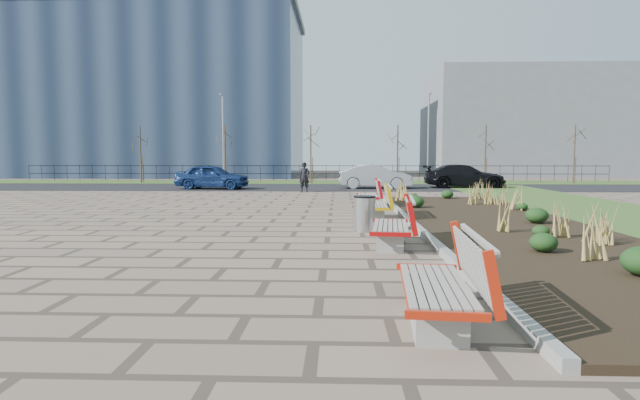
{
  "coord_description": "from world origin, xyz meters",
  "views": [
    {
      "loc": [
        1.91,
        -8.22,
        1.88
      ],
      "look_at": [
        1.5,
        3.0,
        0.9
      ],
      "focal_mm": 28.0,
      "sensor_mm": 36.0,
      "label": 1
    }
  ],
  "objects_px": {
    "bench_c": "(375,203)",
    "car_silver": "(375,176)",
    "car_blue": "(212,177)",
    "lamp_east": "(428,139)",
    "bench_b": "(390,223)",
    "bench_a": "(435,280)",
    "pedestrian": "(304,177)",
    "bench_d": "(368,194)",
    "lamp_west": "(223,140)",
    "car_black": "(464,176)",
    "litter_bin": "(364,214)"
  },
  "relations": [
    {
      "from": "bench_c",
      "to": "car_silver",
      "type": "relative_size",
      "value": 0.5
    },
    {
      "from": "car_blue",
      "to": "lamp_east",
      "type": "xyz_separation_m",
      "value": [
        13.33,
        5.79,
        2.31
      ]
    },
    {
      "from": "bench_b",
      "to": "bench_c",
      "type": "bearing_deg",
      "value": 96.02
    },
    {
      "from": "bench_a",
      "to": "pedestrian",
      "type": "height_order",
      "value": "pedestrian"
    },
    {
      "from": "bench_c",
      "to": "bench_d",
      "type": "xyz_separation_m",
      "value": [
        0.0,
        3.61,
        0.0
      ]
    },
    {
      "from": "lamp_west",
      "to": "car_blue",
      "type": "bearing_deg",
      "value": -83.41
    },
    {
      "from": "car_silver",
      "to": "car_black",
      "type": "bearing_deg",
      "value": -79.52
    },
    {
      "from": "bench_d",
      "to": "pedestrian",
      "type": "height_order",
      "value": "pedestrian"
    },
    {
      "from": "car_blue",
      "to": "lamp_east",
      "type": "distance_m",
      "value": 14.72
    },
    {
      "from": "bench_b",
      "to": "pedestrian",
      "type": "bearing_deg",
      "value": 106.23
    },
    {
      "from": "bench_a",
      "to": "bench_d",
      "type": "distance_m",
      "value": 12.92
    },
    {
      "from": "pedestrian",
      "to": "car_blue",
      "type": "height_order",
      "value": "pedestrian"
    },
    {
      "from": "bench_c",
      "to": "car_black",
      "type": "bearing_deg",
      "value": 69.77
    },
    {
      "from": "lamp_west",
      "to": "lamp_east",
      "type": "xyz_separation_m",
      "value": [
        14.0,
        0.0,
        0.0
      ]
    },
    {
      "from": "pedestrian",
      "to": "car_blue",
      "type": "distance_m",
      "value": 5.86
    },
    {
      "from": "car_silver",
      "to": "lamp_west",
      "type": "height_order",
      "value": "lamp_west"
    },
    {
      "from": "bench_b",
      "to": "car_black",
      "type": "xyz_separation_m",
      "value": [
        6.46,
        19.75,
        0.21
      ]
    },
    {
      "from": "bench_b",
      "to": "lamp_west",
      "type": "bearing_deg",
      "value": 116.67
    },
    {
      "from": "pedestrian",
      "to": "car_silver",
      "type": "xyz_separation_m",
      "value": [
        3.96,
        2.95,
        -0.07
      ]
    },
    {
      "from": "bench_a",
      "to": "litter_bin",
      "type": "relative_size",
      "value": 2.4
    },
    {
      "from": "bench_d",
      "to": "pedestrian",
      "type": "bearing_deg",
      "value": 111.51
    },
    {
      "from": "bench_c",
      "to": "car_black",
      "type": "height_order",
      "value": "car_black"
    },
    {
      "from": "litter_bin",
      "to": "lamp_east",
      "type": "bearing_deg",
      "value": 75.97
    },
    {
      "from": "pedestrian",
      "to": "lamp_east",
      "type": "bearing_deg",
      "value": 52.73
    },
    {
      "from": "bench_a",
      "to": "car_blue",
      "type": "xyz_separation_m",
      "value": [
        -8.33,
        22.9,
        0.23
      ]
    },
    {
      "from": "litter_bin",
      "to": "car_black",
      "type": "bearing_deg",
      "value": 68.64
    },
    {
      "from": "bench_c",
      "to": "pedestrian",
      "type": "bearing_deg",
      "value": 106.8
    },
    {
      "from": "litter_bin",
      "to": "lamp_east",
      "type": "height_order",
      "value": "lamp_east"
    },
    {
      "from": "car_black",
      "to": "lamp_west",
      "type": "height_order",
      "value": "lamp_west"
    },
    {
      "from": "pedestrian",
      "to": "car_silver",
      "type": "bearing_deg",
      "value": 44.25
    },
    {
      "from": "bench_c",
      "to": "bench_d",
      "type": "relative_size",
      "value": 1.0
    },
    {
      "from": "bench_c",
      "to": "bench_d",
      "type": "bearing_deg",
      "value": 92.72
    },
    {
      "from": "lamp_east",
      "to": "bench_d",
      "type": "bearing_deg",
      "value": -107.6
    },
    {
      "from": "bench_c",
      "to": "car_blue",
      "type": "relative_size",
      "value": 0.5
    },
    {
      "from": "bench_a",
      "to": "pedestrian",
      "type": "distance_m",
      "value": 20.98
    },
    {
      "from": "lamp_west",
      "to": "lamp_east",
      "type": "height_order",
      "value": "same"
    },
    {
      "from": "car_silver",
      "to": "bench_c",
      "type": "bearing_deg",
      "value": 177.24
    },
    {
      "from": "bench_a",
      "to": "car_black",
      "type": "distance_m",
      "value": 25.4
    },
    {
      "from": "bench_c",
      "to": "pedestrian",
      "type": "height_order",
      "value": "pedestrian"
    },
    {
      "from": "car_black",
      "to": "litter_bin",
      "type": "bearing_deg",
      "value": 161.63
    },
    {
      "from": "bench_a",
      "to": "car_silver",
      "type": "height_order",
      "value": "car_silver"
    },
    {
      "from": "lamp_east",
      "to": "pedestrian",
      "type": "bearing_deg",
      "value": -134.87
    },
    {
      "from": "car_black",
      "to": "car_blue",
      "type": "bearing_deg",
      "value": 99.42
    },
    {
      "from": "pedestrian",
      "to": "car_blue",
      "type": "xyz_separation_m",
      "value": [
        -5.46,
        2.12,
        -0.06
      ]
    },
    {
      "from": "car_blue",
      "to": "lamp_east",
      "type": "relative_size",
      "value": 0.69
    },
    {
      "from": "lamp_west",
      "to": "lamp_east",
      "type": "distance_m",
      "value": 14.0
    },
    {
      "from": "litter_bin",
      "to": "pedestrian",
      "type": "relative_size",
      "value": 0.55
    },
    {
      "from": "bench_d",
      "to": "pedestrian",
      "type": "distance_m",
      "value": 8.37
    },
    {
      "from": "bench_d",
      "to": "car_blue",
      "type": "height_order",
      "value": "car_blue"
    },
    {
      "from": "car_silver",
      "to": "car_black",
      "type": "xyz_separation_m",
      "value": [
        5.37,
        0.84,
        -0.01
      ]
    }
  ]
}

